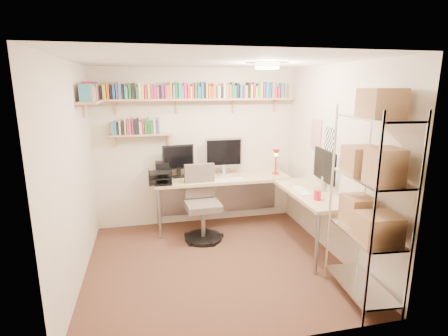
{
  "coord_description": "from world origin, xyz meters",
  "views": [
    {
      "loc": [
        -0.8,
        -4.01,
        2.23
      ],
      "look_at": [
        0.24,
        0.55,
        1.12
      ],
      "focal_mm": 28.0,
      "sensor_mm": 36.0,
      "label": 1
    }
  ],
  "objects": [
    {
      "name": "ground",
      "position": [
        0.0,
        0.0,
        0.0
      ],
      "size": [
        3.2,
        3.2,
        0.0
      ],
      "primitive_type": "plane",
      "color": "#42291C",
      "rests_on": "ground"
    },
    {
      "name": "room_shell",
      "position": [
        0.0,
        0.0,
        1.55
      ],
      "size": [
        3.24,
        3.04,
        2.52
      ],
      "color": "beige",
      "rests_on": "ground"
    },
    {
      "name": "wall_shelves",
      "position": [
        -0.41,
        1.3,
        2.03
      ],
      "size": [
        3.12,
        1.09,
        0.8
      ],
      "color": "tan",
      "rests_on": "ground"
    },
    {
      "name": "corner_desk",
      "position": [
        0.5,
        0.91,
        0.81
      ],
      "size": [
        2.53,
        2.09,
        1.42
      ],
      "color": "beige",
      "rests_on": "ground"
    },
    {
      "name": "office_chair",
      "position": [
        -0.04,
        0.8,
        0.46
      ],
      "size": [
        0.58,
        0.59,
        1.1
      ],
      "rotation": [
        0.0,
        0.0,
        0.05
      ],
      "color": "black",
      "rests_on": "ground"
    },
    {
      "name": "wire_rack",
      "position": [
        1.36,
        -1.09,
        1.31
      ],
      "size": [
        0.51,
        0.92,
        2.21
      ],
      "rotation": [
        0.0,
        0.0,
        -0.09
      ],
      "color": "silver",
      "rests_on": "ground"
    }
  ]
}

